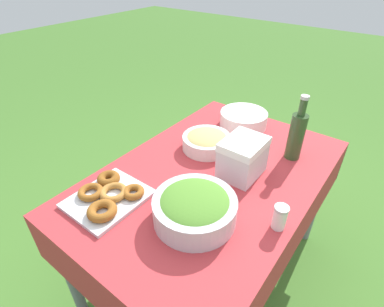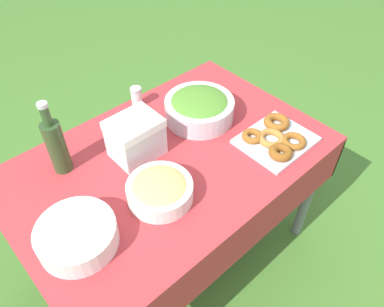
# 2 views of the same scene
# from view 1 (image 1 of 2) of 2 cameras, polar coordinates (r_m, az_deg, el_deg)

# --- Properties ---
(ground_plane) EXTENTS (14.00, 14.00, 0.00)m
(ground_plane) POSITION_cam_1_polar(r_m,az_deg,el_deg) (1.90, 2.91, -21.26)
(ground_plane) COLOR #477A2D
(picnic_table) EXTENTS (1.31, 0.86, 0.73)m
(picnic_table) POSITION_cam_1_polar(r_m,az_deg,el_deg) (1.43, 3.65, -6.92)
(picnic_table) COLOR #B73338
(picnic_table) RESTS_ON ground_plane
(salad_bowl) EXTENTS (0.31, 0.31, 0.12)m
(salad_bowl) POSITION_cam_1_polar(r_m,az_deg,el_deg) (1.12, 0.52, -10.20)
(salad_bowl) COLOR silver
(salad_bowl) RESTS_ON picnic_table
(pasta_bowl) EXTENTS (0.24, 0.24, 0.09)m
(pasta_bowl) POSITION_cam_1_polar(r_m,az_deg,el_deg) (1.51, 2.80, 2.43)
(pasta_bowl) COLOR white
(pasta_bowl) RESTS_ON picnic_table
(donut_platter) EXTENTS (0.30, 0.27, 0.05)m
(donut_platter) POSITION_cam_1_polar(r_m,az_deg,el_deg) (1.26, -15.67, -7.81)
(donut_platter) COLOR silver
(donut_platter) RESTS_ON picnic_table
(plate_stack) EXTENTS (0.27, 0.27, 0.08)m
(plate_stack) POSITION_cam_1_polar(r_m,az_deg,el_deg) (1.74, 9.76, 6.49)
(plate_stack) COLOR white
(plate_stack) RESTS_ON picnic_table
(olive_oil_bottle) EXTENTS (0.07, 0.07, 0.32)m
(olive_oil_bottle) POSITION_cam_1_polar(r_m,az_deg,el_deg) (1.48, 19.29, 3.43)
(olive_oil_bottle) COLOR #2D4723
(olive_oil_bottle) RESTS_ON picnic_table
(cooler_box) EXTENTS (0.20, 0.16, 0.18)m
(cooler_box) POSITION_cam_1_polar(r_m,az_deg,el_deg) (1.33, 9.62, -0.75)
(cooler_box) COLOR silver
(cooler_box) RESTS_ON picnic_table
(salt_shaker) EXTENTS (0.05, 0.05, 0.10)m
(salt_shaker) POSITION_cam_1_polar(r_m,az_deg,el_deg) (1.14, 16.38, -11.55)
(salt_shaker) COLOR white
(salt_shaker) RESTS_ON picnic_table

